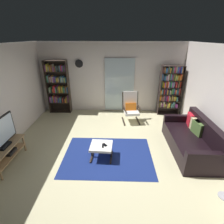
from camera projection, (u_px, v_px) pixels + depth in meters
ground_plane at (107, 155)px, 4.30m from camera, size 7.02×7.02×0.00m
wall_back at (111, 78)px, 6.41m from camera, size 5.60×0.06×2.60m
glass_door_panel at (119, 85)px, 6.45m from camera, size 1.10×0.01×2.00m
area_rug at (108, 156)px, 4.26m from camera, size 2.20×1.61×0.01m
tv_stand at (6, 152)px, 3.91m from camera, size 0.42×1.10×0.47m
television at (0, 134)px, 3.70m from camera, size 0.20×1.03×0.67m
bookshelf_near_tv at (58, 85)px, 6.38m from camera, size 0.82×0.30×1.98m
bookshelf_near_sofa at (170, 89)px, 6.23m from camera, size 0.79×0.30×1.83m
leather_sofa at (192, 140)px, 4.39m from camera, size 0.91×1.92×0.86m
lounge_armchair at (131, 106)px, 5.88m from camera, size 0.63×0.71×1.02m
ottoman at (101, 147)px, 4.10m from camera, size 0.54×0.50×0.37m
tv_remote at (103, 146)px, 4.03m from camera, size 0.04×0.15×0.02m
cell_phone at (105, 145)px, 4.07m from camera, size 0.14×0.15×0.01m
wall_clock at (79, 64)px, 6.15m from camera, size 0.29×0.03×0.29m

